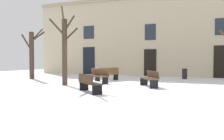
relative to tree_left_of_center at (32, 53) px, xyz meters
name	(u,v)px	position (x,y,z in m)	size (l,w,h in m)	color
ground_plane	(98,85)	(6.90, -2.39, -1.92)	(36.97, 36.97, 0.00)	white
building_facade	(150,34)	(6.90, 7.12, 1.73)	(23.11, 0.60, 7.18)	beige
tree_left_of_center	(32,53)	(0.00, 0.00, 0.00)	(1.94, 1.26, 3.77)	#423326
tree_foreground	(65,49)	(5.15, -3.06, 0.14)	(1.24, 2.09, 4.28)	#423326
litter_bin	(185,74)	(10.40, 4.62, -1.53)	(0.40, 0.40, 0.77)	black
bench_back_to_back_left	(98,76)	(6.17, -1.00, -1.46)	(1.86, 1.28, 0.90)	#51331E
bench_near_lamp	(108,74)	(5.88, 0.92, -1.47)	(1.16, 1.83, 0.90)	brown
bench_by_litter_bin	(89,83)	(8.08, -5.38, -1.49)	(1.74, 1.58, 0.82)	#3D2819
bench_back_to_back_right	(150,79)	(9.76, -1.83, -1.47)	(1.50, 1.82, 0.86)	#3D2819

